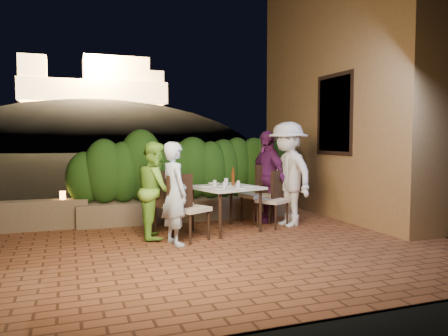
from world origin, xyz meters
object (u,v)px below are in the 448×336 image
diner_green (156,190)px  diner_purple (267,176)px  chair_left_back (173,203)px  bowl (214,184)px  beer_bottle (233,176)px  chair_left_front (191,207)px  chair_right_front (273,199)px  dining_table (226,209)px  diner_white (288,174)px  diner_blue (175,194)px  chair_right_back (257,194)px  parapet_lamp (63,195)px

diner_green → diner_purple: diner_purple is taller
chair_left_back → bowl: bearing=-18.5°
bowl → diner_purple: diner_purple is taller
diner_green → chair_left_back: bearing=-60.6°
beer_bottle → chair_left_front: beer_bottle is taller
chair_right_front → diner_purple: size_ratio=0.58×
beer_bottle → chair_left_back: (-1.06, -0.06, -0.39)m
chair_left_back → diner_green: bearing=169.1°
dining_table → chair_left_back: size_ratio=0.95×
chair_left_front → diner_white: 2.01m
diner_purple → beer_bottle: bearing=-70.3°
dining_table → diner_blue: (-1.02, -0.62, 0.38)m
chair_left_back → chair_left_front: bearing=-104.4°
chair_left_front → chair_right_back: bearing=3.3°
diner_white → chair_right_front: bearing=-94.7°
chair_right_front → diner_white: 0.52m
chair_left_front → diner_blue: size_ratio=0.68×
chair_right_back → parapet_lamp: bearing=-22.3°
dining_table → parapet_lamp: bearing=155.4°
dining_table → beer_bottle: beer_bottle is taller
diner_white → bowl: bearing=-106.7°
chair_left_back → diner_green: diner_green is taller
chair_right_front → diner_blue: 2.02m
dining_table → bowl: bowl is taller
chair_right_front → diner_white: (0.30, 0.02, 0.43)m
chair_left_back → parapet_lamp: 2.01m
dining_table → chair_left_back: 0.91m
diner_green → chair_right_front: bearing=-79.6°
dining_table → chair_left_back: chair_left_back is taller
diner_green → diner_white: size_ratio=0.82×
chair_left_front → parapet_lamp: (-1.82, 1.62, 0.06)m
chair_right_front → chair_left_front: bearing=-14.1°
beer_bottle → chair_right_front: (0.71, -0.07, -0.41)m
chair_right_front → parapet_lamp: (-3.43, 1.15, 0.08)m
chair_left_front → chair_right_back: (1.52, 0.94, 0.02)m
bowl → chair_right_front: size_ratio=0.18×
chair_right_back → beer_bottle: bearing=21.5°
chair_left_front → diner_blue: 0.41m
dining_table → chair_right_front: size_ratio=1.00×
bowl → chair_left_front: chair_left_front is taller
diner_green → diner_white: 2.37m
beer_bottle → chair_right_front: 0.83m
chair_left_front → chair_right_front: 1.68m
dining_table → diner_white: (1.17, 0.05, 0.54)m
chair_left_front → chair_right_front: chair_left_front is taller
chair_right_back → diner_white: diner_white is taller
dining_table → diner_green: 1.25m
parapet_lamp → chair_right_back: bearing=-11.5°
chair_left_front → diner_white: diner_white is taller
diner_blue → parapet_lamp: 2.37m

